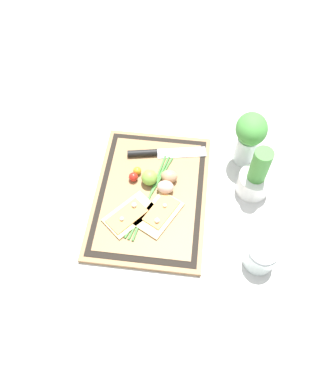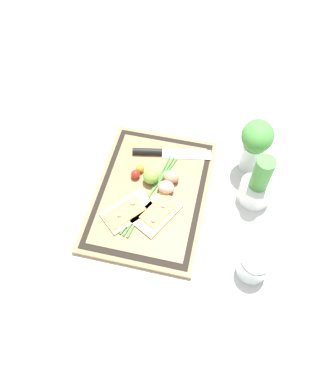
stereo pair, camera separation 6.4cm
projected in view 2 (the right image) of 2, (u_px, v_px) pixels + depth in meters
name	position (u px, v px, depth m)	size (l,w,h in m)	color
ground_plane	(151.00, 195.00, 1.20)	(6.00, 6.00, 0.00)	silver
cutting_board	(151.00, 194.00, 1.19)	(0.49, 0.35, 0.02)	#997047
pizza_slice_near	(127.00, 211.00, 1.14)	(0.17, 0.17, 0.02)	#DBBC7F
pizza_slice_far	(157.00, 213.00, 1.14)	(0.17, 0.15, 0.02)	#DBBC7F
knife	(159.00, 152.00, 1.26)	(0.08, 0.27, 0.02)	silver
egg_brown	(171.00, 177.00, 1.19)	(0.04, 0.05, 0.04)	tan
egg_pink	(166.00, 187.00, 1.17)	(0.04, 0.05, 0.04)	beige
lime	(151.00, 176.00, 1.19)	(0.05, 0.05, 0.05)	#7FB742
cherry_tomato_red	(136.00, 174.00, 1.20)	(0.03, 0.03, 0.03)	red
cherry_tomato_yellow	(140.00, 169.00, 1.22)	(0.03, 0.03, 0.03)	gold
scallion_bunch	(151.00, 194.00, 1.18)	(0.32, 0.11, 0.01)	#47933D
herb_pot	(257.00, 186.00, 1.14)	(0.10, 0.10, 0.19)	white
sauce_jar	(253.00, 266.00, 1.04)	(0.09, 0.09, 0.09)	silver
herb_glass	(255.00, 143.00, 1.16)	(0.11, 0.10, 0.20)	silver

